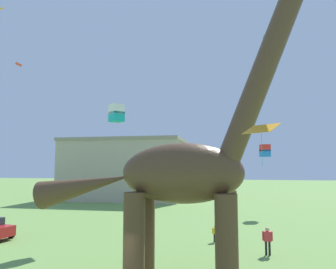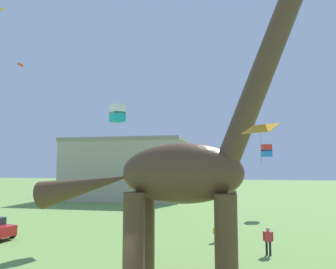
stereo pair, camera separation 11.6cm
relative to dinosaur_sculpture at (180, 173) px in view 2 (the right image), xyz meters
name	(u,v)px [view 2 (the right image)]	position (x,y,z in m)	size (l,w,h in m)	color
dinosaur_sculpture	(180,173)	(0.00, 0.00, 0.00)	(13.04, 2.76, 13.63)	#513823
person_strolling_adult	(216,232)	(1.10, 8.52, -4.25)	(0.42, 0.19, 1.13)	black
person_far_spectator	(141,219)	(-4.89, 10.57, -3.86)	(0.66, 0.29, 1.77)	#2D3347
person_photographer	(268,238)	(4.33, 5.77, -3.95)	(0.61, 0.27, 1.62)	black
kite_apex	(275,34)	(6.02, 12.55, 11.32)	(1.73, 1.74, 0.49)	green
kite_high_left	(117,113)	(-6.51, 9.20, 4.49)	(1.35, 1.35, 1.37)	white
kite_near_low	(20,65)	(-23.29, 19.76, 12.89)	(1.16, 1.17, 0.27)	red
kite_drifting	(260,129)	(3.34, -2.89, 1.62)	(1.38, 1.31, 1.49)	orange
kite_mid_right	(266,151)	(6.06, 22.57, 2.06)	(1.18, 1.18, 1.38)	red
background_building_block	(128,169)	(-14.52, 35.94, -0.11)	(19.01, 12.40, 9.63)	#B7A893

